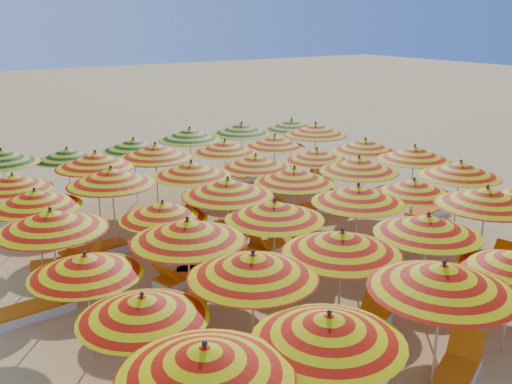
# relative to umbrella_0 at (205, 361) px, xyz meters

# --- Properties ---
(ground) EXTENTS (120.00, 120.00, 0.00)m
(ground) POSITION_rel_umbrella_0_xyz_m (5.03, 6.15, -2.05)
(ground) COLOR tan
(ground) RESTS_ON ground
(umbrella_0) EXTENTS (2.31, 2.31, 2.33)m
(umbrella_0) POSITION_rel_umbrella_0_xyz_m (0.00, 0.00, 0.00)
(umbrella_0) COLOR silver
(umbrella_0) RESTS_ON ground
(umbrella_1) EXTENTS (2.41, 2.41, 2.26)m
(umbrella_1) POSITION_rel_umbrella_0_xyz_m (1.80, -0.13, -0.07)
(umbrella_1) COLOR silver
(umbrella_1) RESTS_ON ground
(umbrella_2) EXTENTS (2.36, 2.36, 2.45)m
(umbrella_2) POSITION_rel_umbrella_0_xyz_m (4.05, -0.15, 0.10)
(umbrella_2) COLOR silver
(umbrella_2) RESTS_ON ground
(umbrella_6) EXTENTS (2.58, 2.58, 2.11)m
(umbrella_6) POSITION_rel_umbrella_0_xyz_m (0.01, 1.99, -0.20)
(umbrella_6) COLOR silver
(umbrella_6) RESTS_ON ground
(umbrella_7) EXTENTS (2.53, 2.53, 2.34)m
(umbrella_7) POSITION_rel_umbrella_0_xyz_m (1.94, 1.97, 0.01)
(umbrella_7) COLOR silver
(umbrella_7) RESTS_ON ground
(umbrella_8) EXTENTS (2.81, 2.81, 2.35)m
(umbrella_8) POSITION_rel_umbrella_0_xyz_m (3.83, 1.93, 0.02)
(umbrella_8) COLOR silver
(umbrella_8) RESTS_ON ground
(umbrella_9) EXTENTS (2.85, 2.85, 2.27)m
(umbrella_9) POSITION_rel_umbrella_0_xyz_m (6.01, 1.83, -0.05)
(umbrella_9) COLOR silver
(umbrella_9) RESTS_ON ground
(umbrella_10) EXTENTS (2.98, 2.98, 2.40)m
(umbrella_10) POSITION_rel_umbrella_0_xyz_m (8.28, 2.13, 0.06)
(umbrella_10) COLOR silver
(umbrella_10) RESTS_ON ground
(umbrella_12) EXTENTS (2.59, 2.59, 2.11)m
(umbrella_12) POSITION_rel_umbrella_0_xyz_m (-0.25, 3.96, -0.19)
(umbrella_12) COLOR silver
(umbrella_12) RESTS_ON ground
(umbrella_13) EXTENTS (2.96, 2.96, 2.38)m
(umbrella_13) POSITION_rel_umbrella_0_xyz_m (1.72, 3.92, 0.04)
(umbrella_13) COLOR silver
(umbrella_13) RESTS_ON ground
(umbrella_14) EXTENTS (2.67, 2.67, 2.29)m
(umbrella_14) POSITION_rel_umbrella_0_xyz_m (3.92, 4.21, -0.04)
(umbrella_14) COLOR silver
(umbrella_14) RESTS_ON ground
(umbrella_15) EXTENTS (2.77, 2.77, 2.31)m
(umbrella_15) POSITION_rel_umbrella_0_xyz_m (6.17, 4.04, -0.02)
(umbrella_15) COLOR silver
(umbrella_15) RESTS_ON ground
(umbrella_16) EXTENTS (2.22, 2.22, 2.17)m
(umbrella_16) POSITION_rel_umbrella_0_xyz_m (8.03, 4.02, -0.14)
(umbrella_16) COLOR silver
(umbrella_16) RESTS_ON ground
(umbrella_17) EXTENTS (2.58, 2.58, 2.32)m
(umbrella_17) POSITION_rel_umbrella_0_xyz_m (10.01, 4.20, -0.01)
(umbrella_17) COLOR silver
(umbrella_17) RESTS_ON ground
(umbrella_18) EXTENTS (2.49, 2.49, 2.37)m
(umbrella_18) POSITION_rel_umbrella_0_xyz_m (-0.31, 5.95, 0.03)
(umbrella_18) COLOR silver
(umbrella_18) RESTS_ON ground
(umbrella_19) EXTENTS (2.17, 2.17, 2.10)m
(umbrella_19) POSITION_rel_umbrella_0_xyz_m (2.10, 5.95, -0.21)
(umbrella_19) COLOR silver
(umbrella_19) RESTS_ON ground
(umbrella_20) EXTENTS (2.78, 2.78, 2.36)m
(umbrella_20) POSITION_rel_umbrella_0_xyz_m (3.81, 6.01, 0.03)
(umbrella_20) COLOR silver
(umbrella_20) RESTS_ON ground
(umbrella_21) EXTENTS (2.50, 2.50, 2.26)m
(umbrella_21) POSITION_rel_umbrella_0_xyz_m (6.01, 6.32, -0.07)
(umbrella_21) COLOR silver
(umbrella_21) RESTS_ON ground
(umbrella_22) EXTENTS (2.34, 2.34, 2.35)m
(umbrella_22) POSITION_rel_umbrella_0_xyz_m (8.01, 6.01, 0.01)
(umbrella_22) COLOR silver
(umbrella_22) RESTS_ON ground
(umbrella_23) EXTENTS (2.86, 2.86, 2.34)m
(umbrella_23) POSITION_rel_umbrella_0_xyz_m (10.39, 6.15, 0.00)
(umbrella_23) COLOR silver
(umbrella_23) RESTS_ON ground
(umbrella_24) EXTENTS (2.72, 2.72, 2.22)m
(umbrella_24) POSITION_rel_umbrella_0_xyz_m (-0.16, 8.06, -0.10)
(umbrella_24) COLOR silver
(umbrella_24) RESTS_ON ground
(umbrella_25) EXTENTS (2.64, 2.64, 2.41)m
(umbrella_25) POSITION_rel_umbrella_0_xyz_m (1.77, 8.34, 0.07)
(umbrella_25) COLOR silver
(umbrella_25) RESTS_ON ground
(umbrella_26) EXTENTS (2.30, 2.30, 2.28)m
(umbrella_26) POSITION_rel_umbrella_0_xyz_m (3.99, 8.28, -0.04)
(umbrella_26) COLOR silver
(umbrella_26) RESTS_ON ground
(umbrella_27) EXTENTS (2.07, 2.07, 2.16)m
(umbrella_27) POSITION_rel_umbrella_0_xyz_m (6.17, 8.42, -0.15)
(umbrella_27) COLOR silver
(umbrella_27) RESTS_ON ground
(umbrella_28) EXTENTS (2.54, 2.54, 2.11)m
(umbrella_28) POSITION_rel_umbrella_0_xyz_m (8.31, 8.23, -0.20)
(umbrella_28) COLOR silver
(umbrella_28) RESTS_ON ground
(umbrella_29) EXTENTS (2.51, 2.51, 2.22)m
(umbrella_29) POSITION_rel_umbrella_0_xyz_m (10.27, 8.15, -0.10)
(umbrella_29) COLOR silver
(umbrella_29) RESTS_ON ground
(umbrella_30) EXTENTS (2.34, 2.34, 2.12)m
(umbrella_30) POSITION_rel_umbrella_0_xyz_m (-0.26, 10.16, -0.19)
(umbrella_30) COLOR silver
(umbrella_30) RESTS_ON ground
(umbrella_31) EXTENTS (2.91, 2.91, 2.41)m
(umbrella_31) POSITION_rel_umbrella_0_xyz_m (1.99, 10.28, 0.07)
(umbrella_31) COLOR silver
(umbrella_31) RESTS_ON ground
(umbrella_32) EXTENTS (2.97, 2.97, 2.42)m
(umbrella_32) POSITION_rel_umbrella_0_xyz_m (3.81, 10.31, 0.08)
(umbrella_32) COLOR silver
(umbrella_32) RESTS_ON ground
(umbrella_33) EXTENTS (2.81, 2.81, 2.24)m
(umbrella_33) POSITION_rel_umbrella_0_xyz_m (6.22, 10.34, -0.08)
(umbrella_33) COLOR silver
(umbrella_33) RESTS_ON ground
(umbrella_34) EXTENTS (2.54, 2.54, 2.19)m
(umbrella_34) POSITION_rel_umbrella_0_xyz_m (8.17, 10.33, -0.13)
(umbrella_34) COLOR silver
(umbrella_34) RESTS_ON ground
(umbrella_35) EXTENTS (2.48, 2.48, 2.41)m
(umbrella_35) POSITION_rel_umbrella_0_xyz_m (10.02, 10.44, 0.07)
(umbrella_35) COLOR silver
(umbrella_35) RESTS_ON ground
(umbrella_36) EXTENTS (2.63, 2.63, 2.30)m
(umbrella_36) POSITION_rel_umbrella_0_xyz_m (-0.10, 12.56, -0.03)
(umbrella_36) COLOR silver
(umbrella_36) RESTS_ON ground
(umbrella_37) EXTENTS (2.09, 2.09, 2.12)m
(umbrella_37) POSITION_rel_umbrella_0_xyz_m (1.78, 12.49, -0.19)
(umbrella_37) COLOR silver
(umbrella_37) RESTS_ON ground
(umbrella_38) EXTENTS (2.69, 2.69, 2.22)m
(umbrella_38) POSITION_rel_umbrella_0_xyz_m (3.89, 12.28, -0.09)
(umbrella_38) COLOR silver
(umbrella_38) RESTS_ON ground
(umbrella_39) EXTENTS (2.45, 2.45, 2.34)m
(umbrella_39) POSITION_rel_umbrella_0_xyz_m (6.00, 12.40, 0.01)
(umbrella_39) COLOR silver
(umbrella_39) RESTS_ON ground
(umbrella_40) EXTENTS (2.69, 2.69, 2.32)m
(umbrella_40) POSITION_rel_umbrella_0_xyz_m (8.11, 12.38, -0.01)
(umbrella_40) COLOR silver
(umbrella_40) RESTS_ON ground
(umbrella_41) EXTENTS (2.40, 2.40, 2.26)m
(umbrella_41) POSITION_rel_umbrella_0_xyz_m (10.27, 12.23, -0.06)
(umbrella_41) COLOR silver
(umbrella_41) RESTS_ON ground
(lounger_2) EXTENTS (1.82, 1.25, 0.69)m
(lounger_2) POSITION_rel_umbrella_0_xyz_m (4.64, -0.15, -1.90)
(lounger_2) COLOR white
(lounger_2) RESTS_ON ground
(lounger_6) EXTENTS (1.82, 1.24, 0.69)m
(lounger_6) POSITION_rel_umbrella_0_xyz_m (2.45, 1.82, -1.90)
(lounger_6) COLOR white
(lounger_6) RESTS_ON ground
(lounger_7) EXTENTS (1.83, 1.11, 0.69)m
(lounger_7) POSITION_rel_umbrella_0_xyz_m (4.43, 1.91, -1.90)
(lounger_7) COLOR white
(lounger_7) RESTS_ON ground
(lounger_8) EXTENTS (1.81, 0.92, 0.69)m
(lounger_8) POSITION_rel_umbrella_0_xyz_m (8.87, 2.13, -1.90)
(lounger_8) COLOR white
(lounger_8) RESTS_ON ground
(lounger_10) EXTENTS (1.82, 1.24, 0.69)m
(lounger_10) POSITION_rel_umbrella_0_xyz_m (1.21, 3.74, -1.90)
(lounger_10) COLOR white
(lounger_10) RESTS_ON ground
(lounger_11) EXTENTS (1.78, 0.73, 0.69)m
(lounger_11) POSITION_rel_umbrella_0_xyz_m (-0.81, 6.14, -1.90)
(lounger_11) COLOR white
(lounger_11) RESTS_ON ground
(lounger_12) EXTENTS (1.83, 1.06, 0.69)m
(lounger_12) POSITION_rel_umbrella_0_xyz_m (2.60, 5.92, -1.90)
(lounger_12) COLOR white
(lounger_12) RESTS_ON ground
(lounger_13) EXTENTS (1.82, 1.25, 0.69)m
(lounger_13) POSITION_rel_umbrella_0_xyz_m (3.31, 5.85, -1.90)
(lounger_13) COLOR white
(lounger_13) RESTS_ON ground
(lounger_14) EXTENTS (1.78, 0.73, 0.69)m
(lounger_14) POSITION_rel_umbrella_0_xyz_m (5.41, 6.25, -1.90)
(lounger_14) COLOR white
(lounger_14) RESTS_ON ground
(lounger_15) EXTENTS (1.81, 0.88, 0.69)m
(lounger_15) POSITION_rel_umbrella_0_xyz_m (10.98, 5.94, -1.90)
(lounger_15) COLOR white
(lounger_15) RESTS_ON ground
(lounger_16) EXTENTS (1.82, 1.00, 0.69)m
(lounger_16) POSITION_rel_umbrella_0_xyz_m (0.43, 8.01, -1.90)
(lounger_16) COLOR white
(lounger_16) RESTS_ON ground
(lounger_17) EXTENTS (1.78, 0.74, 0.69)m
(lounger_17) POSITION_rel_umbrella_0_xyz_m (1.17, 8.52, -1.90)
(lounger_17) COLOR white
(lounger_17) RESTS_ON ground
(lounger_18) EXTENTS (1.74, 0.60, 0.69)m
(lounger_18) POSITION_rel_umbrella_0_xyz_m (3.39, 8.32, -1.90)
(lounger_18) COLOR white
(lounger_18) RESTS_ON ground
(lounger_19) EXTENTS (1.78, 0.76, 0.69)m
(lounger_19) POSITION_rel_umbrella_0_xyz_m (5.67, 8.18, -1.90)
(lounger_19) COLOR white
(lounger_19) RESTS_ON ground
(lounger_20) EXTENTS (1.80, 0.82, 0.69)m
(lounger_20) POSITION_rel_umbrella_0_xyz_m (7.71, 8.22, -1.90)
(lounger_20) COLOR white
(lounger_20) RESTS_ON ground
(lounger_21) EXTENTS (1.80, 0.84, 0.69)m
(lounger_21) POSITION_rel_umbrella_0_xyz_m (9.67, 7.91, -1.90)
(lounger_21) COLOR white
(lounger_21) RESTS_ON ground
(lounger_22) EXTENTS (1.83, 1.15, 0.69)m
(lounger_22) POSITION_rel_umbrella_0_xyz_m (5.63, 10.43, -1.90)
(lounger_22) COLOR white
(lounger_22) RESTS_ON ground
(lounger_23) EXTENTS (1.81, 0.89, 0.69)m
(lounger_23) POSITION_rel_umbrella_0_xyz_m (9.52, 10.40, -1.90)
(lounger_23) COLOR white
(lounger_23) RESTS_ON ground
(lounger_25) EXTENTS (1.82, 1.00, 0.69)m
(lounger_25) POSITION_rel_umbrella_0_xyz_m (8.70, 12.56, -1.90)
(lounger_25) COLOR white
(lounger_25) RESTS_ON ground
(beachgoer_a) EXTENTS (0.44, 0.54, 1.26)m
(beachgoer_a) POSITION_rel_umbrella_0_xyz_m (5.26, 8.20, -1.42)
(beachgoer_a) COLOR tan
(beachgoer_a) RESTS_ON ground
(beachgoer_b) EXTENTS (0.91, 0.93, 1.51)m
(beachgoer_b) POSITION_rel_umbrella_0_xyz_m (4.82, 6.74, -1.30)
(beachgoer_b) COLOR tan
(beachgoer_b) RESTS_ON ground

